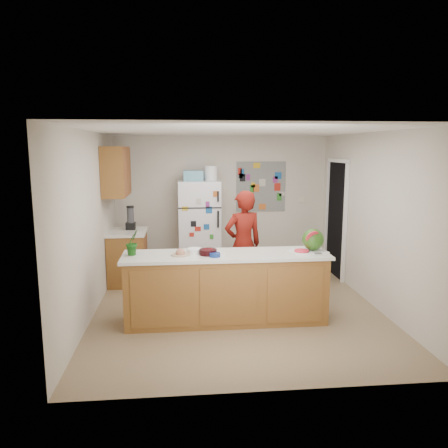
{
  "coord_description": "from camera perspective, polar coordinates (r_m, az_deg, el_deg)",
  "views": [
    {
      "loc": [
        -0.76,
        -5.99,
        2.26
      ],
      "look_at": [
        -0.16,
        0.2,
        1.19
      ],
      "focal_mm": 35.0,
      "sensor_mm": 36.0,
      "label": 1
    }
  ],
  "objects": [
    {
      "name": "ceiling",
      "position": [
        6.04,
        1.73,
        12.12
      ],
      "size": [
        4.0,
        4.5,
        0.02
      ],
      "primitive_type": "cube",
      "color": "white",
      "rests_on": "wall_back"
    },
    {
      "name": "peninsula_base",
      "position": [
        5.81,
        0.27,
        -8.49
      ],
      "size": [
        2.6,
        0.62,
        0.88
      ],
      "primitive_type": "cube",
      "color": "brown",
      "rests_on": "floor"
    },
    {
      "name": "watermelon_slice",
      "position": [
        5.83,
        10.11,
        -3.45
      ],
      "size": [
        0.19,
        0.19,
        0.02
      ],
      "primitive_type": "cylinder",
      "color": "red",
      "rests_on": "cutting_board"
    },
    {
      "name": "watermelon",
      "position": [
        5.92,
        11.56,
        -1.99
      ],
      "size": [
        0.29,
        0.29,
        0.29
      ],
      "primitive_type": "sphere",
      "color": "#28520D",
      "rests_on": "cutting_board"
    },
    {
      "name": "plate",
      "position": [
        5.62,
        -5.72,
        -4.0
      ],
      "size": [
        0.31,
        0.31,
        0.02
      ],
      "primitive_type": "cylinder",
      "rotation": [
        0.0,
        0.0,
        0.34
      ],
      "color": "beige",
      "rests_on": "peninsula_top"
    },
    {
      "name": "side_counter_base",
      "position": [
        7.62,
        -12.42,
        -4.36
      ],
      "size": [
        0.6,
        0.8,
        0.86
      ],
      "primitive_type": "cube",
      "color": "brown",
      "rests_on": "floor"
    },
    {
      "name": "doorway",
      "position": [
        8.03,
        14.52,
        0.57
      ],
      "size": [
        0.03,
        0.85,
        2.04
      ],
      "primitive_type": "cube",
      "color": "black",
      "rests_on": "ground"
    },
    {
      "name": "blender_appliance",
      "position": [
        7.62,
        -12.12,
        0.71
      ],
      "size": [
        0.12,
        0.12,
        0.38
      ],
      "primitive_type": "cylinder",
      "color": "black",
      "rests_on": "side_counter_top"
    },
    {
      "name": "cutting_board",
      "position": [
        5.91,
        11.01,
        -3.47
      ],
      "size": [
        0.49,
        0.4,
        0.01
      ],
      "primitive_type": "cube",
      "rotation": [
        0.0,
        0.0,
        0.17
      ],
      "color": "silver",
      "rests_on": "peninsula_top"
    },
    {
      "name": "wall_right",
      "position": [
        6.68,
        19.03,
        0.53
      ],
      "size": [
        0.02,
        4.5,
        2.5
      ],
      "primitive_type": "cube",
      "color": "beige",
      "rests_on": "ground"
    },
    {
      "name": "wall_left",
      "position": [
        6.2,
        -17.09,
        -0.05
      ],
      "size": [
        0.02,
        4.5,
        2.5
      ],
      "primitive_type": "cube",
      "color": "beige",
      "rests_on": "ground"
    },
    {
      "name": "peninsula_top",
      "position": [
        5.69,
        0.28,
        -4.08
      ],
      "size": [
        2.68,
        0.7,
        0.04
      ],
      "primitive_type": "cube",
      "color": "silver",
      "rests_on": "peninsula_base"
    },
    {
      "name": "cobalt_bowl",
      "position": [
        5.52,
        -1.2,
        -4.04
      ],
      "size": [
        0.19,
        0.19,
        0.05
      ],
      "primitive_type": "cylinder",
      "rotation": [
        0.0,
        0.0,
        -0.42
      ],
      "color": "navy",
      "rests_on": "peninsula_top"
    },
    {
      "name": "floor",
      "position": [
        6.45,
        1.61,
        -10.84
      ],
      "size": [
        4.0,
        4.5,
        0.02
      ],
      "primitive_type": "cube",
      "color": "brown",
      "rests_on": "ground"
    },
    {
      "name": "keys",
      "position": [
        5.79,
        12.16,
        -3.78
      ],
      "size": [
        0.1,
        0.04,
        0.01
      ],
      "primitive_type": "cube",
      "rotation": [
        0.0,
        0.0,
        -0.03
      ],
      "color": "slate",
      "rests_on": "peninsula_top"
    },
    {
      "name": "refrigerator",
      "position": [
        8.0,
        -3.24,
        -0.39
      ],
      "size": [
        0.75,
        0.7,
        1.7
      ],
      "primitive_type": "cube",
      "color": "silver",
      "rests_on": "floor"
    },
    {
      "name": "fridge_top_bin",
      "position": [
        7.89,
        -4.04,
        6.33
      ],
      "size": [
        0.35,
        0.28,
        0.18
      ],
      "primitive_type": "cube",
      "color": "#5999B2",
      "rests_on": "refrigerator"
    },
    {
      "name": "side_counter_top",
      "position": [
        7.53,
        -12.55,
        -1.03
      ],
      "size": [
        0.64,
        0.84,
        0.04
      ],
      "primitive_type": "cube",
      "color": "silver",
      "rests_on": "side_counter_base"
    },
    {
      "name": "cherry_bowl",
      "position": [
        5.62,
        -2.09,
        -3.68
      ],
      "size": [
        0.26,
        0.26,
        0.07
      ],
      "primitive_type": "cylinder",
      "rotation": [
        0.0,
        0.0,
        -0.16
      ],
      "color": "black",
      "rests_on": "peninsula_top"
    },
    {
      "name": "paper_towel",
      "position": [
        5.61,
        -1.2,
        -3.96
      ],
      "size": [
        0.25,
        0.24,
        0.02
      ],
      "primitive_type": "cube",
      "rotation": [
        0.0,
        0.0,
        -0.43
      ],
      "color": "white",
      "rests_on": "peninsula_top"
    },
    {
      "name": "upper_cabinets",
      "position": [
        7.38,
        -13.9,
        6.69
      ],
      "size": [
        0.35,
        1.0,
        0.8
      ],
      "primitive_type": "cube",
      "color": "brown",
      "rests_on": "wall_left"
    },
    {
      "name": "photo_collage",
      "position": [
        8.4,
        4.84,
        4.89
      ],
      "size": [
        0.95,
        0.01,
        0.95
      ],
      "primitive_type": "cube",
      "color": "slate",
      "rests_on": "wall_back"
    },
    {
      "name": "white_bowl",
      "position": [
        5.72,
        -3.87,
        -3.5
      ],
      "size": [
        0.22,
        0.22,
        0.06
      ],
      "primitive_type": "cylinder",
      "rotation": [
        0.0,
        0.0,
        0.18
      ],
      "color": "white",
      "rests_on": "peninsula_top"
    },
    {
      "name": "wall_back",
      "position": [
        8.35,
        -0.29,
        2.82
      ],
      "size": [
        4.0,
        0.02,
        2.5
      ],
      "primitive_type": "cube",
      "color": "beige",
      "rests_on": "ground"
    },
    {
      "name": "potted_plant",
      "position": [
        5.7,
        -11.87,
        -2.34
      ],
      "size": [
        0.22,
        0.23,
        0.33
      ],
      "primitive_type": "imported",
      "rotation": [
        0.0,
        0.0,
        1.01
      ],
      "color": "#0D460C",
      "rests_on": "peninsula_top"
    },
    {
      "name": "person",
      "position": [
        6.63,
        2.52,
        -2.73
      ],
      "size": [
        0.69,
        0.55,
        1.65
      ],
      "primitive_type": "imported",
      "rotation": [
        0.0,
        0.0,
        3.42
      ],
      "color": "#64110B",
      "rests_on": "floor"
    }
  ]
}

